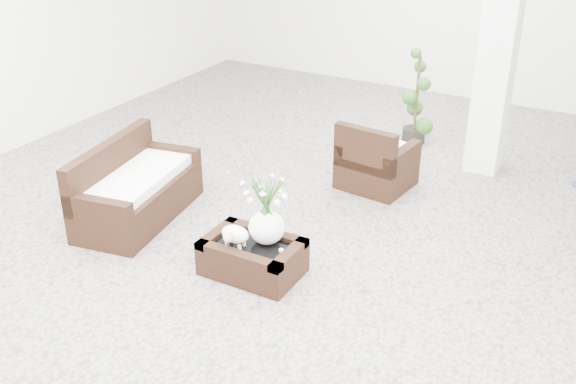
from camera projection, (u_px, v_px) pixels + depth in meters
The scene contains 9 objects.
ground at pixel (293, 242), 6.94m from camera, with size 11.00×11.00×0.00m, color gray.
column at pixel (501, 30), 7.82m from camera, with size 0.40×0.40×3.50m, color white.
coffee_table at pixel (253, 258), 6.37m from camera, with size 0.90×0.60×0.31m, color black.
sheep_figurine at pixel (235, 236), 6.23m from camera, with size 0.28×0.23×0.21m, color white.
planter_narcissus at pixel (266, 204), 6.15m from camera, with size 0.44×0.44×0.80m, color white, non-canonical shape.
tealight at pixel (281, 250), 6.18m from camera, with size 0.04×0.04×0.03m, color white.
armchair at pixel (378, 154), 7.96m from camera, with size 0.77×0.74×0.82m, color black.
loveseat at pixel (137, 182), 7.25m from camera, with size 1.57×0.75×0.84m, color black.
topiary at pixel (417, 97), 9.10m from camera, with size 0.35×0.35×1.30m, color #214716, non-canonical shape.
Camera 1 is at (2.89, -5.25, 3.54)m, focal length 42.22 mm.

